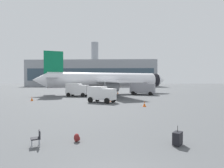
% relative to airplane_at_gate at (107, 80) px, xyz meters
% --- Properties ---
extents(airplane_at_gate, '(34.28, 31.43, 10.50)m').
position_rel_airplane_at_gate_xyz_m(airplane_at_gate, '(0.00, 0.00, 0.00)').
color(airplane_at_gate, white).
rests_on(airplane_at_gate, ground).
extents(service_truck, '(5.10, 3.19, 2.90)m').
position_rel_airplane_at_gate_xyz_m(service_truck, '(-6.24, -6.95, -2.05)').
color(service_truck, white).
rests_on(service_truck, ground).
extents(fuel_truck, '(6.45, 4.22, 3.20)m').
position_rel_airplane_at_gate_xyz_m(fuel_truck, '(8.92, -1.76, -1.88)').
color(fuel_truck, gray).
rests_on(fuel_truck, ground).
extents(cargo_van, '(4.83, 3.82, 2.60)m').
position_rel_airplane_at_gate_xyz_m(cargo_van, '(0.29, -18.01, -2.21)').
color(cargo_van, white).
rests_on(cargo_van, ground).
extents(safety_cone_near, '(0.44, 0.44, 0.74)m').
position_rel_airplane_at_gate_xyz_m(safety_cone_near, '(6.66, -22.46, -3.29)').
color(safety_cone_near, '#F2590C').
rests_on(safety_cone_near, ground).
extents(safety_cone_mid, '(0.44, 0.44, 0.82)m').
position_rel_airplane_at_gate_xyz_m(safety_cone_mid, '(-12.20, -16.11, -3.25)').
color(safety_cone_mid, '#F2590C').
rests_on(safety_cone_mid, ground).
extents(safety_cone_far, '(0.44, 0.44, 0.75)m').
position_rel_airplane_at_gate_xyz_m(safety_cone_far, '(2.79, 1.70, -3.29)').
color(safety_cone_far, '#F2590C').
rests_on(safety_cone_far, ground).
extents(safety_cone_outer, '(0.44, 0.44, 0.67)m').
position_rel_airplane_at_gate_xyz_m(safety_cone_outer, '(1.82, -16.54, -3.33)').
color(safety_cone_outer, '#F2590C').
rests_on(safety_cone_outer, ground).
extents(rolling_suitcase, '(0.69, 0.75, 1.10)m').
position_rel_airplane_at_gate_xyz_m(rolling_suitcase, '(6.44, -37.62, -3.27)').
color(rolling_suitcase, black).
rests_on(rolling_suitcase, ground).
extents(traveller_backpack, '(0.36, 0.40, 0.48)m').
position_rel_airplane_at_gate_xyz_m(traveller_backpack, '(0.70, -37.25, -3.42)').
color(traveller_backpack, maroon).
rests_on(traveller_backpack, ground).
extents(gate_chair, '(0.65, 0.65, 0.86)m').
position_rel_airplane_at_gate_xyz_m(gate_chair, '(-1.32, -38.08, -3.16)').
color(gate_chair, black).
rests_on(gate_chair, ground).
extents(terminal_building, '(76.00, 24.02, 27.49)m').
position_rel_airplane_at_gate_xyz_m(terminal_building, '(-13.51, 67.88, 4.20)').
color(terminal_building, gray).
rests_on(terminal_building, ground).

